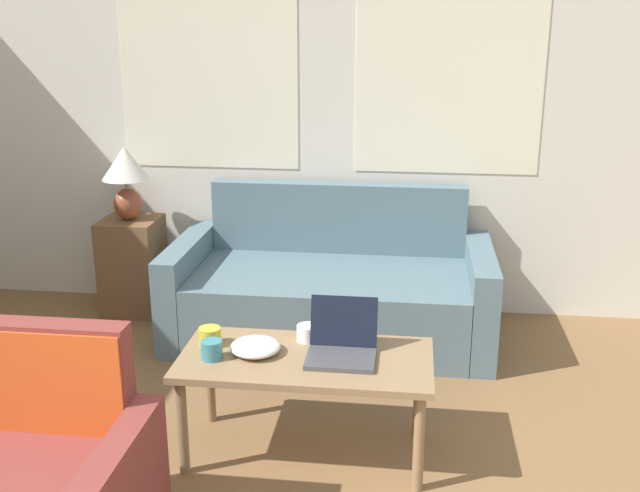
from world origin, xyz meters
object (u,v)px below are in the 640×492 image
at_px(table_lamp, 126,174).
at_px(cup_yellow, 308,333).
at_px(couch, 332,292).
at_px(cup_navy, 212,350).
at_px(coffee_table, 306,368).
at_px(snack_bowl, 256,347).
at_px(cup_white, 210,336).
at_px(laptop, 342,345).

distance_m(table_lamp, cup_yellow, 1.91).
bearing_deg(couch, cup_navy, -104.21).
relative_size(table_lamp, cup_navy, 5.17).
xyz_separation_m(couch, coffee_table, (0.03, -1.31, 0.15)).
height_order(cup_navy, snack_bowl, cup_navy).
height_order(coffee_table, cup_white, cup_white).
distance_m(coffee_table, cup_yellow, 0.19).
distance_m(cup_yellow, snack_bowl, 0.25).
bearing_deg(snack_bowl, table_lamp, 126.82).
bearing_deg(coffee_table, table_lamp, 131.64).
xyz_separation_m(couch, table_lamp, (-1.29, 0.18, 0.64)).
distance_m(table_lamp, laptop, 2.11).
height_order(table_lamp, cup_white, table_lamp).
height_order(table_lamp, laptop, table_lamp).
xyz_separation_m(couch, snack_bowl, (-0.18, -1.30, 0.23)).
relative_size(cup_yellow, cup_white, 1.03).
relative_size(table_lamp, coffee_table, 0.43).
height_order(laptop, cup_navy, laptop).
distance_m(laptop, cup_navy, 0.54).
relative_size(coffee_table, cup_yellow, 10.85).
bearing_deg(couch, cup_white, -107.48).
height_order(cup_yellow, snack_bowl, cup_yellow).
relative_size(couch, coffee_table, 1.74).
distance_m(coffee_table, snack_bowl, 0.23).
distance_m(table_lamp, cup_navy, 1.86).
height_order(laptop, cup_yellow, laptop).
distance_m(couch, cup_white, 1.32).
distance_m(couch, cup_yellow, 1.17).
bearing_deg(cup_yellow, snack_bowl, -142.04).
height_order(coffee_table, cup_navy, cup_navy).
height_order(couch, coffee_table, couch).
height_order(cup_white, snack_bowl, cup_white).
bearing_deg(table_lamp, snack_bowl, -53.18).
xyz_separation_m(cup_yellow, snack_bowl, (-0.20, -0.16, -0.01)).
relative_size(couch, cup_navy, 20.99).
bearing_deg(coffee_table, snack_bowl, 178.02).
distance_m(table_lamp, snack_bowl, 1.90).
xyz_separation_m(cup_white, snack_bowl, (0.21, -0.06, -0.01)).
bearing_deg(couch, coffee_table, -88.48).
distance_m(cup_navy, cup_yellow, 0.44).
xyz_separation_m(laptop, snack_bowl, (-0.36, -0.02, -0.02)).
bearing_deg(cup_navy, coffee_table, 10.22).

